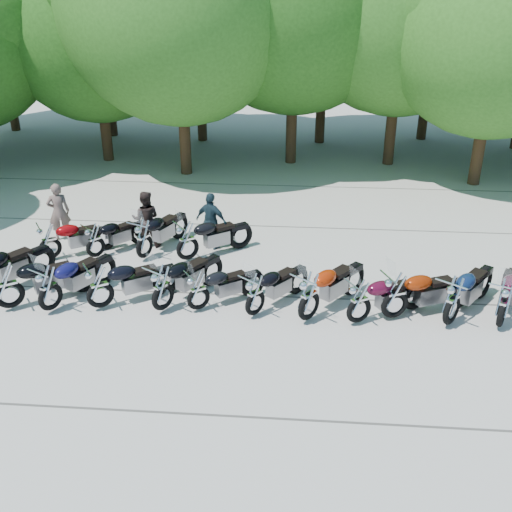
# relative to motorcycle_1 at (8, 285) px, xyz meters

# --- Properties ---
(ground) EXTENTS (90.00, 90.00, 0.00)m
(ground) POSITION_rel_motorcycle_1_xyz_m (5.76, -0.34, -0.69)
(ground) COLOR #A49E94
(ground) RESTS_ON ground
(tree_2) EXTENTS (7.31, 7.31, 8.97)m
(tree_2) POSITION_rel_motorcycle_1_xyz_m (-1.49, 12.49, 4.62)
(tree_2) COLOR #3A2614
(tree_2) RESTS_ON ground
(tree_3) EXTENTS (8.70, 8.70, 10.67)m
(tree_3) POSITION_rel_motorcycle_1_xyz_m (2.19, 10.89, 5.63)
(tree_3) COLOR #3A2614
(tree_3) RESTS_ON ground
(tree_6) EXTENTS (8.00, 8.00, 9.82)m
(tree_6) POSITION_rel_motorcycle_1_xyz_m (13.31, 10.47, 5.12)
(tree_6) COLOR #3A2614
(tree_6) RESTS_ON ground
(tree_10) EXTENTS (7.78, 7.78, 9.55)m
(tree_10) POSITION_rel_motorcycle_1_xyz_m (-2.53, 16.63, 4.97)
(tree_10) COLOR #3A2614
(tree_10) RESTS_ON ground
(tree_11) EXTENTS (7.56, 7.56, 9.28)m
(tree_11) POSITION_rel_motorcycle_1_xyz_m (2.00, 16.08, 4.81)
(tree_11) COLOR #3A2614
(tree_11) RESTS_ON ground
(tree_12) EXTENTS (7.88, 7.88, 9.67)m
(tree_12) POSITION_rel_motorcycle_1_xyz_m (7.56, 16.12, 5.04)
(tree_12) COLOR #3A2614
(tree_12) RESTS_ON ground
(tree_13) EXTENTS (8.31, 8.31, 10.20)m
(tree_13) POSITION_rel_motorcycle_1_xyz_m (12.45, 17.13, 5.35)
(tree_13) COLOR #3A2614
(tree_13) RESTS_ON ground
(motorcycle_1) EXTENTS (2.40, 2.03, 1.37)m
(motorcycle_1) POSITION_rel_motorcycle_1_xyz_m (0.00, 0.00, 0.00)
(motorcycle_1) COLOR black
(motorcycle_1) RESTS_ON ground
(motorcycle_2) EXTENTS (1.76, 2.39, 1.32)m
(motorcycle_2) POSITION_rel_motorcycle_1_xyz_m (0.99, -0.00, -0.03)
(motorcycle_2) COLOR #0F0E3F
(motorcycle_2) RESTS_ON ground
(motorcycle_3) EXTENTS (2.31, 1.86, 1.31)m
(motorcycle_3) POSITION_rel_motorcycle_1_xyz_m (2.14, 0.19, -0.03)
(motorcycle_3) COLOR black
(motorcycle_3) RESTS_ON ground
(motorcycle_4) EXTENTS (1.90, 2.39, 1.34)m
(motorcycle_4) POSITION_rel_motorcycle_1_xyz_m (3.64, 0.22, -0.02)
(motorcycle_4) COLOR black
(motorcycle_4) RESTS_ON ground
(motorcycle_5) EXTENTS (2.03, 1.68, 1.16)m
(motorcycle_5) POSITION_rel_motorcycle_1_xyz_m (4.47, 0.30, -0.11)
(motorcycle_5) COLOR black
(motorcycle_5) RESTS_ON ground
(motorcycle_6) EXTENTS (1.85, 2.09, 1.22)m
(motorcycle_6) POSITION_rel_motorcycle_1_xyz_m (5.82, 0.17, -0.08)
(motorcycle_6) COLOR black
(motorcycle_6) RESTS_ON ground
(motorcycle_7) EXTENTS (2.11, 2.39, 1.39)m
(motorcycle_7) POSITION_rel_motorcycle_1_xyz_m (7.06, 0.04, 0.01)
(motorcycle_7) COLOR #922005
(motorcycle_7) RESTS_ON ground
(motorcycle_8) EXTENTS (2.27, 1.71, 1.26)m
(motorcycle_8) POSITION_rel_motorcycle_1_xyz_m (8.20, 0.01, -0.06)
(motorcycle_8) COLOR #3D081B
(motorcycle_8) RESTS_ON ground
(motorcycle_9) EXTENTS (2.48, 1.59, 1.35)m
(motorcycle_9) POSITION_rel_motorcycle_1_xyz_m (9.03, 0.28, -0.01)
(motorcycle_9) COLOR maroon
(motorcycle_9) RESTS_ON ground
(motorcycle_10) EXTENTS (2.07, 2.41, 1.38)m
(motorcycle_10) POSITION_rel_motorcycle_1_xyz_m (10.28, 0.11, 0.00)
(motorcycle_10) COLOR #0D1C3D
(motorcycle_10) RESTS_ON ground
(motorcycle_11) EXTENTS (1.68, 2.46, 1.35)m
(motorcycle_11) POSITION_rel_motorcycle_1_xyz_m (11.40, 0.12, -0.01)
(motorcycle_11) COLOR #38071A
(motorcycle_11) RESTS_ON ground
(motorcycle_13) EXTENTS (2.19, 1.73, 1.23)m
(motorcycle_13) POSITION_rel_motorcycle_1_xyz_m (-0.10, 2.71, -0.07)
(motorcycle_13) COLOR #7A0407
(motorcycle_13) RESTS_ON ground
(motorcycle_14) EXTENTS (1.80, 1.98, 1.16)m
(motorcycle_14) POSITION_rel_motorcycle_1_xyz_m (1.11, 2.93, -0.11)
(motorcycle_14) COLOR black
(motorcycle_14) RESTS_ON ground
(motorcycle_15) EXTENTS (1.59, 2.42, 1.32)m
(motorcycle_15) POSITION_rel_motorcycle_1_xyz_m (2.49, 2.99, -0.03)
(motorcycle_15) COLOR black
(motorcycle_15) RESTS_ON ground
(motorcycle_16) EXTENTS (2.31, 1.96, 1.32)m
(motorcycle_16) POSITION_rel_motorcycle_1_xyz_m (3.72, 2.94, -0.03)
(motorcycle_16) COLOR black
(motorcycle_16) RESTS_ON ground
(rider_0) EXTENTS (0.75, 0.63, 1.75)m
(rider_0) POSITION_rel_motorcycle_1_xyz_m (-0.36, 4.18, 0.19)
(rider_0) COLOR brown
(rider_0) RESTS_ON ground
(rider_1) EXTENTS (0.86, 0.70, 1.68)m
(rider_1) POSITION_rel_motorcycle_1_xyz_m (2.34, 3.91, 0.15)
(rider_1) COLOR black
(rider_1) RESTS_ON ground
(rider_2) EXTENTS (1.07, 0.76, 1.69)m
(rider_2) POSITION_rel_motorcycle_1_xyz_m (4.26, 3.88, 0.16)
(rider_2) COLOR #1A2D36
(rider_2) RESTS_ON ground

